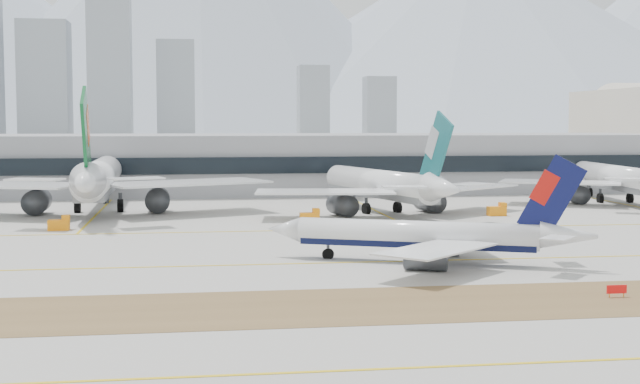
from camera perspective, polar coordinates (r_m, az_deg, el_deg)
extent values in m
plane|color=#9F9B95|center=(121.73, -0.64, -4.22)|extent=(3000.00, 3000.00, 0.00)
cube|color=brown|center=(90.62, 2.07, -7.27)|extent=(360.00, 18.00, 0.06)
cube|color=yellow|center=(116.84, -0.31, -4.57)|extent=(360.00, 0.45, 0.04)
cube|color=yellow|center=(68.76, 5.58, -11.14)|extent=(360.00, 0.45, 0.04)
cube|color=yellow|center=(151.24, -2.15, -2.48)|extent=(360.00, 0.45, 0.04)
cylinder|color=white|center=(117.72, 6.18, -2.68)|extent=(30.30, 16.04, 3.46)
cube|color=black|center=(117.84, 6.18, -3.13)|extent=(29.51, 15.31, 1.56)
cone|color=white|center=(122.05, -2.30, -2.39)|extent=(5.82, 5.13, 3.46)
cone|color=white|center=(116.06, 15.64, -2.71)|extent=(7.83, 6.02, 3.46)
cube|color=white|center=(126.62, 8.72, -2.43)|extent=(8.42, 17.32, 0.21)
cube|color=white|center=(120.50, 15.03, -2.31)|extent=(3.57, 5.14, 0.14)
cylinder|color=#3F4247|center=(123.95, 7.71, -3.45)|extent=(5.87, 4.52, 2.59)
cube|color=#3F4247|center=(123.81, 7.72, -2.98)|extent=(2.11, 1.13, 1.21)
cube|color=white|center=(107.77, 7.46, -3.64)|extent=(17.70, 17.46, 0.21)
cube|color=white|center=(111.57, 14.96, -2.85)|extent=(5.53, 5.66, 0.14)
cylinder|color=#3F4247|center=(111.44, 6.79, -4.35)|extent=(5.87, 4.52, 2.59)
cube|color=#3F4247|center=(111.29, 6.79, -3.82)|extent=(2.11, 1.13, 1.21)
cube|color=#0B0F45|center=(115.58, 14.61, -0.31)|extent=(7.93, 3.76, 10.83)
cube|color=red|center=(115.51, 14.18, 0.28)|extent=(3.68, 1.92, 4.64)
cylinder|color=#3F4247|center=(120.65, 0.52, -3.80)|extent=(0.42, 0.42, 2.08)
cylinder|color=black|center=(120.72, 0.52, -4.00)|extent=(1.67, 1.19, 1.56)
cylinder|color=#3F4247|center=(115.76, 6.41, -4.18)|extent=(0.42, 0.42, 2.08)
cylinder|color=black|center=(115.83, 6.41, -4.40)|extent=(1.67, 1.19, 1.56)
cylinder|color=#3F4247|center=(120.15, 6.76, -3.86)|extent=(0.42, 0.42, 2.08)
cylinder|color=black|center=(120.22, 6.76, -4.07)|extent=(1.67, 1.19, 1.56)
cylinder|color=white|center=(187.91, -13.96, 0.98)|extent=(7.68, 49.79, 6.57)
cube|color=slate|center=(188.02, -13.95, 0.43)|extent=(6.67, 48.78, 2.96)
cone|color=white|center=(216.41, -13.39, 1.45)|extent=(6.74, 7.73, 6.57)
cone|color=white|center=(157.68, -14.81, 0.59)|extent=(6.81, 11.18, 6.57)
cube|color=white|center=(180.16, -8.50, 0.60)|extent=(34.67, 25.74, 0.39)
cube|color=white|center=(159.15, -11.68, 0.86)|extent=(10.27, 7.59, 0.26)
cylinder|color=#3F4247|center=(183.71, -10.35, -0.48)|extent=(5.11, 8.39, 4.93)
cube|color=#3F4247|center=(183.55, -10.36, 0.13)|extent=(0.57, 3.46, 2.30)
cube|color=white|center=(182.99, -19.68, 0.44)|extent=(34.60, 24.67, 0.39)
cube|color=white|center=(160.70, -17.78, 0.77)|extent=(10.20, 7.27, 0.26)
cylinder|color=#3F4247|center=(185.57, -17.67, -0.57)|extent=(5.11, 8.39, 4.93)
cube|color=#3F4247|center=(185.41, -17.69, 0.03)|extent=(0.57, 3.46, 2.30)
cube|color=#0B5224|center=(160.78, -14.76, 3.45)|extent=(0.90, 13.74, 17.62)
cube|color=#C63A0B|center=(162.13, -14.73, 4.13)|extent=(0.86, 6.21, 7.54)
cylinder|color=#3F4247|center=(207.05, -13.54, -0.15)|extent=(0.79, 0.79, 3.94)
cylinder|color=black|center=(207.12, -13.53, -0.38)|extent=(1.22, 2.98, 2.96)
cylinder|color=#3F4247|center=(187.31, -15.27, -0.67)|extent=(0.79, 0.79, 3.94)
cylinder|color=black|center=(187.38, -15.26, -0.92)|extent=(1.22, 2.98, 2.96)
cylinder|color=#3F4247|center=(186.65, -12.66, -0.64)|extent=(0.79, 0.79, 3.94)
cylinder|color=black|center=(186.72, -12.65, -0.89)|extent=(1.22, 2.98, 2.96)
cylinder|color=white|center=(180.78, 3.83, 0.57)|extent=(15.80, 41.16, 5.44)
cube|color=slate|center=(180.89, 3.83, 0.10)|extent=(14.80, 40.15, 2.45)
cone|color=white|center=(202.16, 0.78, 1.01)|extent=(6.87, 7.47, 5.44)
cone|color=white|center=(158.79, 7.94, 0.22)|extent=(7.60, 10.23, 5.44)
cube|color=white|center=(182.80, 8.80, 0.31)|extent=(28.08, 25.24, 0.33)
cube|color=white|center=(163.95, 9.75, 0.48)|extent=(8.57, 7.49, 0.22)
cylinder|color=#3F4247|center=(182.85, 7.03, -0.61)|extent=(5.70, 7.67, 4.08)
cube|color=#3F4247|center=(182.71, 7.04, -0.10)|extent=(1.13, 2.87, 1.90)
cube|color=white|center=(169.15, 0.32, 0.03)|extent=(27.41, 15.13, 0.33)
cube|color=white|center=(156.74, 5.40, 0.34)|extent=(7.83, 4.41, 0.22)
cylinder|color=#3F4247|center=(173.87, 1.44, -0.84)|extent=(5.70, 7.67, 4.08)
cube|color=#3F4247|center=(173.72, 1.44, -0.30)|extent=(1.13, 2.87, 1.90)
cube|color=#155A60|center=(160.89, 7.44, 2.59)|extent=(3.39, 11.12, 14.59)
cube|color=#A6A9B0|center=(161.83, 7.24, 3.17)|extent=(1.89, 5.11, 6.25)
cylinder|color=#3F4247|center=(195.14, 1.74, -0.41)|extent=(0.65, 0.65, 3.26)
cylinder|color=black|center=(195.20, 1.74, -0.61)|extent=(1.55, 2.61, 2.45)
cylinder|color=#3F4247|center=(178.55, 2.98, -0.88)|extent=(0.65, 0.65, 3.26)
cylinder|color=black|center=(178.61, 2.97, -1.10)|extent=(1.55, 2.61, 2.45)
cylinder|color=#3F4247|center=(181.76, 4.98, -0.79)|extent=(0.65, 0.65, 3.26)
cylinder|color=black|center=(181.82, 4.98, -1.01)|extent=(1.55, 2.61, 2.45)
cylinder|color=white|center=(214.15, 18.28, 0.94)|extent=(8.89, 40.59, 5.33)
cube|color=slate|center=(214.25, 18.27, 0.55)|extent=(8.02, 39.72, 2.40)
cone|color=white|center=(235.87, 16.23, 1.31)|extent=(5.85, 6.60, 5.33)
cube|color=white|center=(203.76, 15.12, 0.61)|extent=(28.10, 22.08, 0.32)
cube|color=white|center=(190.27, 18.87, 0.82)|extent=(8.40, 6.53, 0.21)
cylinder|color=#3F4247|center=(208.04, 16.13, -0.14)|extent=(4.58, 7.04, 4.00)
cube|color=#3F4247|center=(207.92, 16.14, 0.30)|extent=(0.65, 2.82, 1.86)
cylinder|color=#3F4247|center=(228.72, 16.86, 0.12)|extent=(0.64, 0.64, 3.20)
cylinder|color=black|center=(228.77, 16.85, -0.04)|extent=(1.14, 2.47, 2.40)
cylinder|color=#3F4247|center=(212.17, 17.49, -0.23)|extent=(0.64, 0.64, 3.20)
cylinder|color=black|center=(212.22, 17.49, -0.40)|extent=(1.14, 2.47, 2.40)
cylinder|color=#3F4247|center=(214.71, 19.22, -0.21)|extent=(0.64, 0.64, 3.20)
cylinder|color=black|center=(214.76, 19.22, -0.39)|extent=(1.14, 2.47, 2.40)
cube|color=gray|center=(235.04, -4.37, 1.87)|extent=(280.00, 42.00, 15.00)
cube|color=black|center=(213.60, -3.97, 1.72)|extent=(280.00, 1.20, 4.00)
cube|color=beige|center=(283.76, 18.12, 3.45)|extent=(2.00, 57.00, 27.90)
cube|color=red|center=(99.44, 18.46, -5.93)|extent=(2.20, 0.15, 0.90)
cylinder|color=orange|center=(99.21, 18.03, -6.32)|extent=(0.10, 0.10, 0.50)
cylinder|color=orange|center=(99.92, 18.86, -6.26)|extent=(0.10, 0.10, 0.50)
cube|color=orange|center=(162.94, -0.67, -1.66)|extent=(3.50, 2.00, 1.80)
cube|color=orange|center=(162.98, -0.26, -1.23)|extent=(1.20, 1.80, 1.00)
cylinder|color=black|center=(162.06, -1.06, -1.89)|extent=(0.70, 0.30, 0.70)
cylinder|color=black|center=(163.64, -1.13, -1.82)|extent=(0.70, 0.30, 0.70)
cylinder|color=black|center=(162.38, -0.22, -1.87)|extent=(0.70, 0.30, 0.70)
cylinder|color=black|center=(163.95, -0.30, -1.81)|extent=(0.70, 0.30, 0.70)
cube|color=orange|center=(178.14, 11.23, -1.21)|extent=(3.50, 2.00, 1.80)
cube|color=orange|center=(178.43, 11.60, -0.82)|extent=(1.20, 1.80, 1.00)
cylinder|color=black|center=(177.05, 10.95, -1.42)|extent=(0.70, 0.30, 0.70)
cylinder|color=black|center=(178.55, 10.78, -1.37)|extent=(0.70, 0.30, 0.70)
cylinder|color=black|center=(177.85, 11.68, -1.40)|extent=(0.70, 0.30, 0.70)
cylinder|color=black|center=(179.35, 11.51, -1.35)|extent=(0.70, 0.30, 0.70)
cube|color=orange|center=(157.91, -16.38, -2.04)|extent=(3.50, 2.00, 1.80)
cube|color=orange|center=(157.62, -15.96, -1.61)|extent=(1.20, 1.80, 1.00)
cylinder|color=black|center=(157.37, -16.85, -2.28)|extent=(0.70, 0.30, 0.70)
cylinder|color=black|center=(158.94, -16.76, -2.21)|extent=(0.70, 0.30, 0.70)
cylinder|color=black|center=(157.02, -15.98, -2.27)|extent=(0.70, 0.30, 0.70)
cylinder|color=black|center=(158.60, -15.90, -2.21)|extent=(0.70, 0.30, 0.70)
cube|color=gray|center=(581.49, -17.18, 6.50)|extent=(30.00, 27.00, 80.00)
cube|color=gray|center=(572.50, -13.30, 8.12)|extent=(26.00, 23.40, 110.00)
cube|color=gray|center=(584.53, -9.20, 6.14)|extent=(24.00, 21.60, 70.00)
cube|color=gray|center=(594.84, -0.45, 5.45)|extent=(20.00, 18.00, 55.00)
cube|color=gray|center=(602.57, 3.81, 5.10)|extent=(20.00, 18.00, 48.00)
cone|color=#9EA8B7|center=(1531.51, -7.77, 11.79)|extent=(900.00, 900.00, 470.00)
cone|color=#9EA8B7|center=(1594.69, 10.03, 9.52)|extent=(1120.00, 1120.00, 350.00)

